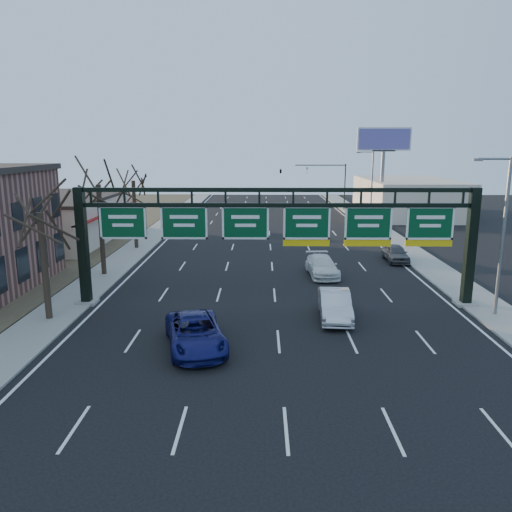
{
  "coord_description": "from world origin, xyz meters",
  "views": [
    {
      "loc": [
        -0.86,
        -21.5,
        9.54
      ],
      "look_at": [
        -1.19,
        7.35,
        3.2
      ],
      "focal_mm": 35.0,
      "sensor_mm": 36.0,
      "label": 1
    }
  ],
  "objects_px": {
    "car_silver_sedan": "(335,305)",
    "sign_gantry": "(279,230)",
    "car_white_wagon": "(322,266)",
    "car_blue_suv": "(195,333)"
  },
  "relations": [
    {
      "from": "sign_gantry",
      "to": "car_white_wagon",
      "type": "relative_size",
      "value": 4.87
    },
    {
      "from": "car_blue_suv",
      "to": "car_white_wagon",
      "type": "distance_m",
      "value": 16.0
    },
    {
      "from": "car_silver_sedan",
      "to": "car_white_wagon",
      "type": "xyz_separation_m",
      "value": [
        0.4,
        9.65,
        -0.06
      ]
    },
    {
      "from": "sign_gantry",
      "to": "car_blue_suv",
      "type": "bearing_deg",
      "value": -121.32
    },
    {
      "from": "car_silver_sedan",
      "to": "sign_gantry",
      "type": "bearing_deg",
      "value": 144.34
    },
    {
      "from": "car_white_wagon",
      "to": "car_blue_suv",
      "type": "bearing_deg",
      "value": -122.68
    },
    {
      "from": "car_silver_sedan",
      "to": "car_white_wagon",
      "type": "relative_size",
      "value": 0.95
    },
    {
      "from": "car_blue_suv",
      "to": "car_silver_sedan",
      "type": "xyz_separation_m",
      "value": [
        7.34,
        4.36,
        0.01
      ]
    },
    {
      "from": "car_white_wagon",
      "to": "sign_gantry",
      "type": "bearing_deg",
      "value": -120.26
    },
    {
      "from": "car_blue_suv",
      "to": "car_silver_sedan",
      "type": "height_order",
      "value": "car_silver_sedan"
    }
  ]
}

